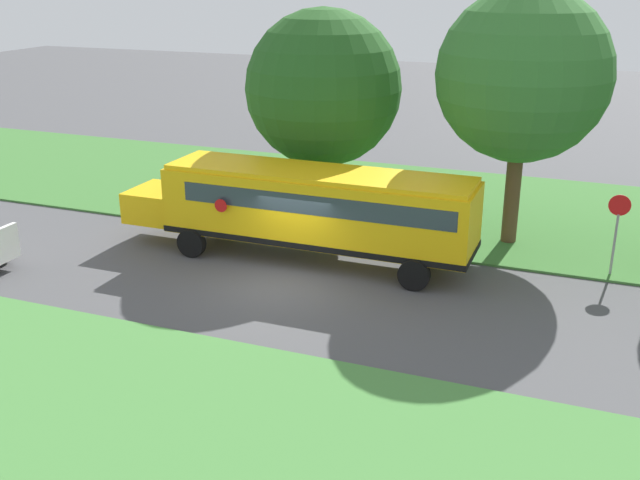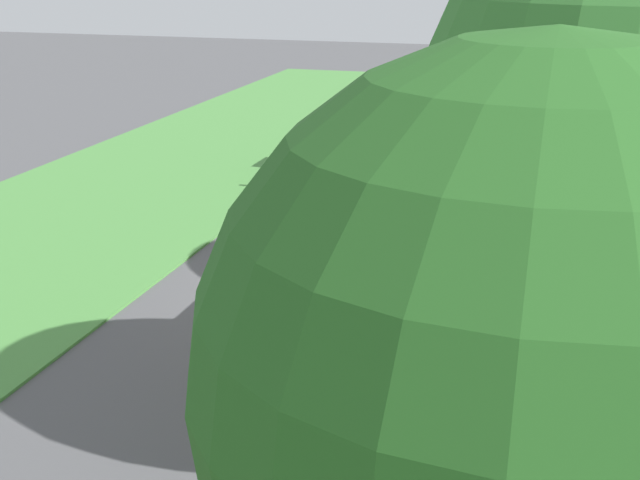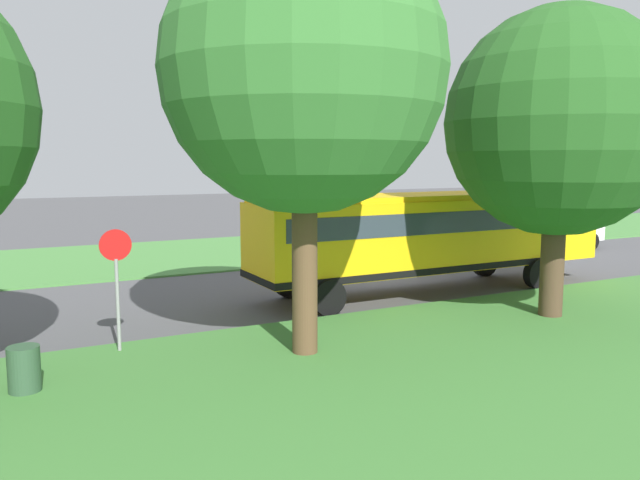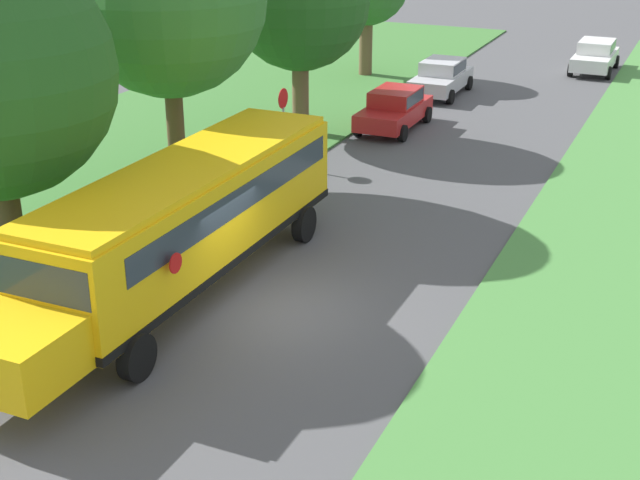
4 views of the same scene
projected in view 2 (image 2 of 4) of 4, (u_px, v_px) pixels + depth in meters
ground_plane at (314, 290)px, 22.29m from camera, size 120.00×120.00×0.00m
grass_far_side at (4, 255)px, 24.70m from camera, size 10.00×80.00×0.07m
school_bus at (412, 225)px, 20.99m from camera, size 2.84×12.42×3.16m
pickup_truck at (335, 147)px, 33.32m from camera, size 2.28×5.40×2.10m
oak_tree_beside_bus at (614, 85)px, 19.80m from camera, size 5.89×5.89×8.13m
oak_tree_roadside_mid at (618, 95)px, 13.08m from camera, size 5.92×5.92×8.99m
oak_tree_far_end at (523, 382)px, 6.79m from camera, size 5.19×5.19×7.68m
stop_sign at (436, 462)px, 11.69m from camera, size 0.08×0.68×2.74m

